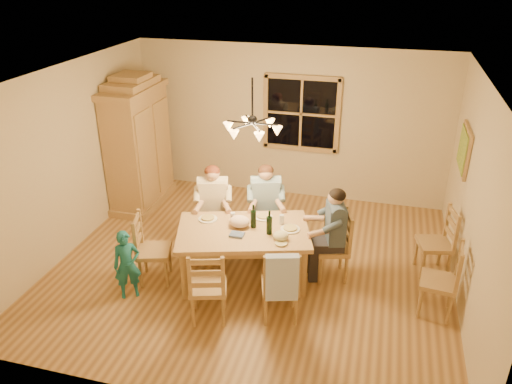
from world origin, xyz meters
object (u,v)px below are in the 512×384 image
(chair_end_left, at_px, (155,261))
(adult_woman, at_px, (213,197))
(armoire, at_px, (139,147))
(chair_near_left, at_px, (209,297))
(chair_far_right, at_px, (265,229))
(chair_spare_back, at_px, (433,253))
(child, at_px, (127,265))
(chair_end_right, at_px, (331,257))
(adult_slate_man, at_px, (334,223))
(chandelier, at_px, (252,127))
(dining_table, at_px, (243,236))
(chair_near_right, at_px, (280,295))
(chair_spare_front, at_px, (436,292))
(chair_far_left, at_px, (214,229))
(adult_plaid_man, at_px, (266,197))
(wine_bottle_b, at_px, (269,222))

(chair_end_left, bearing_deg, adult_woman, 136.74)
(armoire, distance_m, adult_woman, 2.07)
(chair_near_left, bearing_deg, adult_woman, 90.00)
(chair_far_right, xyz_separation_m, chair_spare_back, (2.40, -0.07, 0.00))
(chair_end_left, bearing_deg, child, -39.64)
(chair_end_right, height_order, adult_slate_man, adult_slate_man)
(chandelier, bearing_deg, dining_table, -97.38)
(armoire, bearing_deg, chair_near_right, -38.73)
(chandelier, height_order, adult_woman, chandelier)
(dining_table, xyz_separation_m, chair_end_left, (-1.15, -0.35, -0.35))
(armoire, xyz_separation_m, chair_end_right, (3.53, -1.43, -0.75))
(adult_woman, relative_size, child, 0.92)
(chair_near_right, height_order, chair_end_right, same)
(chair_spare_front, bearing_deg, chair_far_right, 74.30)
(adult_woman, distance_m, chair_spare_back, 3.19)
(chair_far_left, xyz_separation_m, adult_plaid_man, (0.73, 0.22, 0.54))
(dining_table, bearing_deg, wine_bottle_b, -1.41)
(adult_plaid_man, bearing_deg, chandelier, 68.63)
(chair_far_right, height_order, chair_end_right, same)
(chair_end_right, relative_size, child, 1.05)
(chandelier, distance_m, chair_far_right, 1.86)
(child, bearing_deg, chair_end_left, 33.99)
(dining_table, distance_m, adult_slate_man, 1.21)
(chair_far_left, relative_size, chair_near_left, 1.00)
(chair_near_right, xyz_separation_m, child, (-1.97, -0.10, 0.17))
(chair_near_left, bearing_deg, dining_table, 62.10)
(adult_slate_man, bearing_deg, child, 97.35)
(adult_woman, xyz_separation_m, adult_plaid_man, (0.73, 0.22, 0.00))
(dining_table, relative_size, chair_far_left, 1.98)
(chair_near_left, height_order, chair_spare_front, same)
(chair_near_left, distance_m, wine_bottle_b, 1.21)
(dining_table, xyz_separation_m, adult_slate_man, (1.15, 0.35, 0.18))
(dining_table, distance_m, adult_woman, 0.94)
(armoire, xyz_separation_m, adult_plaid_man, (2.47, -0.89, -0.22))
(chair_far_left, relative_size, chair_spare_back, 1.00)
(armoire, bearing_deg, adult_slate_man, -22.02)
(chair_near_left, relative_size, chair_end_right, 1.00)
(chair_far_left, bearing_deg, dining_table, 117.90)
(chair_end_left, relative_size, chair_spare_back, 1.00)
(chair_spare_back, bearing_deg, adult_plaid_man, 74.99)
(chair_end_left, distance_m, chair_spare_front, 3.65)
(chair_end_right, bearing_deg, adult_plaid_man, 46.64)
(wine_bottle_b, bearing_deg, adult_plaid_man, 106.72)
(armoire, relative_size, adult_slate_man, 2.63)
(chair_near_right, bearing_deg, adult_woman, 117.90)
(chair_far_left, height_order, adult_slate_man, adult_slate_man)
(adult_plaid_man, bearing_deg, adult_woman, -0.00)
(armoire, height_order, adult_slate_man, armoire)
(chair_end_left, bearing_deg, chair_spare_front, 77.27)
(chair_end_left, xyz_separation_m, chair_spare_front, (3.64, 0.25, 0.00))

